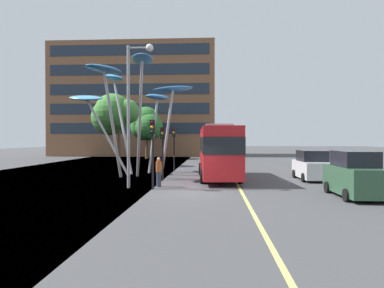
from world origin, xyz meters
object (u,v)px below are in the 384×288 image
at_px(red_bus, 218,149).
at_px(traffic_light_island_mid, 174,140).
at_px(car_parked_mid, 312,166).
at_px(pedestrian, 159,172).
at_px(leaf_sculpture, 126,91).
at_px(car_parked_near, 354,176).
at_px(traffic_light_kerb_far, 163,142).
at_px(street_lamp, 134,98).
at_px(traffic_light_kerb_near, 153,139).

bearing_deg(red_bus, traffic_light_island_mid, 124.53).
relative_size(car_parked_mid, pedestrian, 2.39).
xyz_separation_m(leaf_sculpture, car_parked_near, (13.84, -9.76, -5.60)).
distance_m(car_parked_near, car_parked_mid, 7.11).
relative_size(traffic_light_kerb_far, car_parked_near, 0.86).
relative_size(traffic_light_kerb_far, traffic_light_island_mid, 0.95).
xyz_separation_m(car_parked_near, street_lamp, (-11.51, 2.47, 4.18)).
bearing_deg(car_parked_near, traffic_light_island_mid, 128.68).
bearing_deg(leaf_sculpture, street_lamp, -72.27).
bearing_deg(car_parked_mid, traffic_light_island_mid, 150.52).
bearing_deg(traffic_light_island_mid, car_parked_mid, -29.48).
distance_m(red_bus, street_lamp, 7.66).
distance_m(leaf_sculpture, car_parked_mid, 15.15).
relative_size(leaf_sculpture, traffic_light_kerb_near, 2.70).
xyz_separation_m(leaf_sculpture, traffic_light_kerb_near, (3.53, -7.86, -3.83)).
relative_size(traffic_light_island_mid, car_parked_near, 0.90).
distance_m(leaf_sculpture, car_parked_near, 17.84).
bearing_deg(leaf_sculpture, traffic_light_kerb_near, -65.85).
bearing_deg(car_parked_near, street_lamp, 167.91).
height_order(car_parked_mid, street_lamp, street_lamp).
relative_size(traffic_light_kerb_near, car_parked_mid, 0.93).
xyz_separation_m(red_bus, traffic_light_kerb_near, (-3.78, -5.49, 0.71)).
bearing_deg(traffic_light_kerb_far, red_bus, 18.57).
height_order(traffic_light_kerb_near, traffic_light_island_mid, traffic_light_kerb_near).
relative_size(red_bus, car_parked_near, 2.29).
height_order(traffic_light_kerb_far, traffic_light_island_mid, traffic_light_island_mid).
xyz_separation_m(traffic_light_kerb_near, street_lamp, (-1.20, 0.57, 2.41)).
height_order(traffic_light_kerb_near, car_parked_near, traffic_light_kerb_near).
height_order(traffic_light_kerb_far, car_parked_mid, traffic_light_kerb_far).
height_order(street_lamp, pedestrian, street_lamp).
distance_m(traffic_light_kerb_far, traffic_light_island_mid, 6.83).
height_order(leaf_sculpture, traffic_light_kerb_far, leaf_sculpture).
bearing_deg(traffic_light_island_mid, leaf_sculpture, -137.72).
bearing_deg(car_parked_mid, red_bus, 177.56).
height_order(red_bus, car_parked_near, red_bus).
relative_size(traffic_light_kerb_near, traffic_light_kerb_far, 1.07).
xyz_separation_m(leaf_sculpture, car_parked_mid, (13.79, -2.65, -5.69)).
distance_m(traffic_light_island_mid, car_parked_near, 16.65).
bearing_deg(traffic_light_kerb_far, car_parked_near, -30.47).
relative_size(leaf_sculpture, pedestrian, 5.99).
bearing_deg(car_parked_mid, pedestrian, -158.02).
bearing_deg(traffic_light_island_mid, car_parked_near, -51.32).
xyz_separation_m(red_bus, traffic_light_kerb_far, (-3.83, -1.29, 0.52)).
xyz_separation_m(car_parked_near, car_parked_mid, (-0.05, 7.11, -0.10)).
relative_size(traffic_light_kerb_near, pedestrian, 2.22).
relative_size(red_bus, traffic_light_kerb_near, 2.48).
bearing_deg(leaf_sculpture, pedestrian, -61.23).
bearing_deg(pedestrian, leaf_sculpture, 118.77).
relative_size(traffic_light_island_mid, pedestrian, 2.17).
bearing_deg(traffic_light_island_mid, pedestrian, -88.85).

